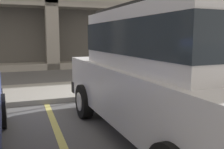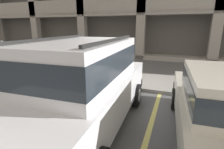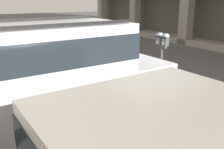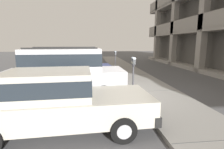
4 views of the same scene
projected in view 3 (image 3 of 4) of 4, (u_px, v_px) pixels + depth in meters
The scene contains 7 objects.
ground_plane at pixel (150, 102), 6.15m from camera, with size 80.00×80.00×0.10m.
sidewalk at pixel (187, 88), 6.76m from camera, with size 40.00×2.20×0.12m.
parking_stall_lines at pixel (143, 146), 4.21m from camera, with size 12.08×4.80×0.01m.
silver_suv at pixel (48, 74), 4.51m from camera, with size 2.15×4.85×2.03m.
red_sedan at pixel (10, 56), 7.13m from camera, with size 2.02×4.58×1.54m.
parking_meter_near at pixel (162, 49), 6.00m from camera, with size 0.35×0.12×1.48m.
parking_meter_far at pixel (68, 26), 10.89m from camera, with size 0.35×0.12×1.48m.
Camera 3 is at (4.36, -3.76, 2.39)m, focal length 40.00 mm.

